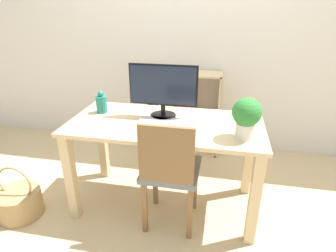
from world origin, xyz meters
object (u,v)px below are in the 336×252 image
(potted_plant, at_px, (246,116))
(basket, at_px, (19,202))
(keyboard, at_px, (165,122))
(chair, at_px, (170,170))
(bookshelf, at_px, (172,110))
(monitor, at_px, (163,88))
(vase, at_px, (102,103))

(potted_plant, height_order, basket, potted_plant)
(potted_plant, bearing_deg, keyboard, 165.59)
(chair, distance_m, bookshelf, 1.24)
(keyboard, distance_m, chair, 0.36)
(monitor, relative_size, potted_plant, 1.89)
(monitor, xyz_separation_m, potted_plant, (0.60, -0.27, -0.07))
(monitor, height_order, chair, monitor)
(monitor, bearing_deg, vase, -179.35)
(basket, bearing_deg, keyboard, 17.60)
(keyboard, xyz_separation_m, vase, (-0.54, 0.12, 0.07))
(vase, relative_size, basket, 0.40)
(keyboard, xyz_separation_m, bookshelf, (-0.13, 0.99, -0.28))
(keyboard, xyz_separation_m, potted_plant, (0.56, -0.14, 0.15))
(potted_plant, xyz_separation_m, chair, (-0.48, -0.08, -0.41))
(monitor, relative_size, basket, 1.18)
(bookshelf, bearing_deg, basket, -125.80)
(vase, relative_size, bookshelf, 0.20)
(potted_plant, height_order, bookshelf, potted_plant)
(keyboard, height_order, basket, keyboard)
(monitor, height_order, vase, monitor)
(potted_plant, distance_m, chair, 0.64)
(monitor, relative_size, chair, 0.60)
(potted_plant, relative_size, chair, 0.32)
(monitor, relative_size, vase, 2.93)
(keyboard, height_order, bookshelf, bookshelf)
(basket, bearing_deg, potted_plant, 7.01)
(keyboard, bearing_deg, vase, 167.56)
(basket, bearing_deg, bookshelf, 54.20)
(potted_plant, relative_size, bookshelf, 0.31)
(monitor, bearing_deg, potted_plant, -24.21)
(vase, bearing_deg, potted_plant, -13.44)
(monitor, bearing_deg, basket, -155.94)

